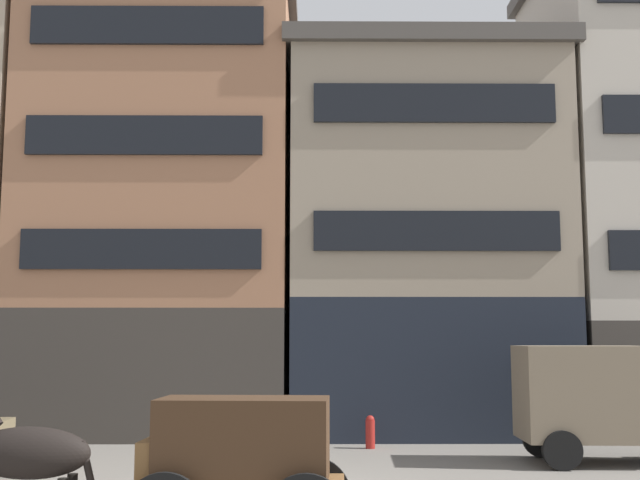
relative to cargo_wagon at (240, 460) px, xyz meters
The scene contains 6 objects.
building_center_left 15.57m from the cargo_wagon, 104.80° to the left, with size 8.30×7.35×13.65m.
building_center_right 15.41m from the cargo_wagon, 72.68° to the left, with size 8.54×7.35×11.62m.
cargo_wagon is the anchor object (origin of this frame).
draft_horse 2.95m from the cargo_wagon, behind, with size 2.35×0.70×2.30m.
delivery_truck_near 10.50m from the cargo_wagon, 43.05° to the left, with size 4.42×2.29×2.62m.
fire_hydrant_curbside 10.07m from the cargo_wagon, 75.90° to the left, with size 0.24×0.24×0.83m.
Camera 1 is at (0.67, -14.65, 2.78)m, focal length 44.85 mm.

